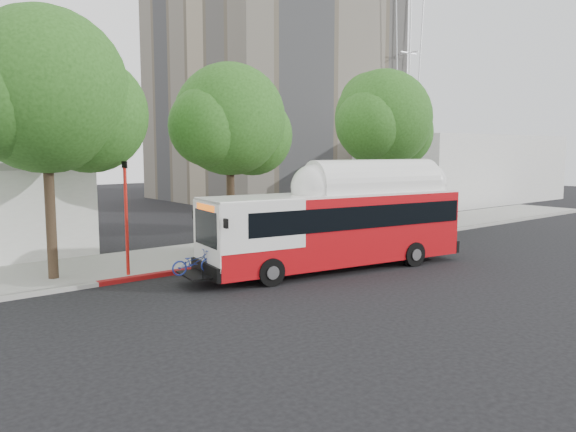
% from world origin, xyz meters
% --- Properties ---
extents(ground, '(120.00, 120.00, 0.00)m').
position_xyz_m(ground, '(0.00, 0.00, 0.00)').
color(ground, black).
rests_on(ground, ground).
extents(sidewalk, '(60.00, 5.00, 0.15)m').
position_xyz_m(sidewalk, '(0.00, 6.50, 0.07)').
color(sidewalk, gray).
rests_on(sidewalk, ground).
extents(curb_strip, '(60.00, 0.30, 0.15)m').
position_xyz_m(curb_strip, '(0.00, 3.90, 0.07)').
color(curb_strip, gray).
rests_on(curb_strip, ground).
extents(red_curb_segment, '(10.00, 0.32, 0.16)m').
position_xyz_m(red_curb_segment, '(-3.00, 3.90, 0.08)').
color(red_curb_segment, maroon).
rests_on(red_curb_segment, ground).
extents(street_tree_left, '(6.67, 5.80, 9.74)m').
position_xyz_m(street_tree_left, '(-8.53, 5.56, 6.60)').
color(street_tree_left, '#2D2116').
rests_on(street_tree_left, ground).
extents(street_tree_mid, '(5.75, 5.00, 8.62)m').
position_xyz_m(street_tree_mid, '(-0.59, 6.06, 5.91)').
color(street_tree_mid, '#2D2116').
rests_on(street_tree_mid, ground).
extents(street_tree_right, '(6.21, 5.40, 9.18)m').
position_xyz_m(street_tree_right, '(9.44, 5.86, 6.26)').
color(street_tree_right, '#2D2116').
rests_on(street_tree_right, ground).
extents(apartment_tower, '(18.00, 18.00, 37.00)m').
position_xyz_m(apartment_tower, '(18.00, 28.00, 17.62)').
color(apartment_tower, gray).
rests_on(apartment_tower, ground).
extents(horizon_block, '(20.00, 12.00, 6.00)m').
position_xyz_m(horizon_block, '(30.00, 16.00, 3.00)').
color(horizon_block, silver).
rests_on(horizon_block, ground).
extents(transit_bus, '(12.05, 4.03, 3.51)m').
position_xyz_m(transit_bus, '(0.56, 0.61, 1.64)').
color(transit_bus, '#B40C12').
rests_on(transit_bus, ground).
extents(signal_pole, '(0.12, 0.41, 4.36)m').
position_xyz_m(signal_pole, '(-6.67, 4.32, 2.24)').
color(signal_pole, red).
rests_on(signal_pole, ground).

